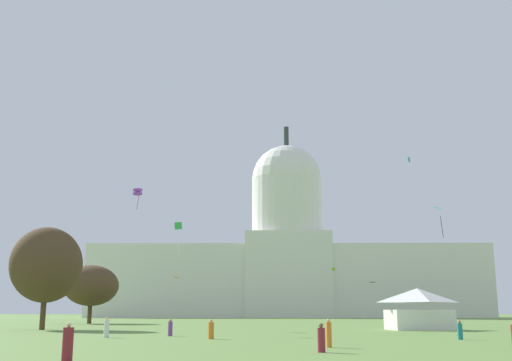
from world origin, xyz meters
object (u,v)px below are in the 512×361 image
object	(u,v)px
person_orange_mid_right	(329,334)
kite_cyan_low	(442,214)
capitol_building	(287,260)
person_purple_mid_left	(170,328)
kite_turquoise_high	(409,160)
kite_black_low	(372,283)
person_white_lawn_far_left	(107,328)
kite_violet_low	(138,192)
person_orange_edge_east	(211,330)
event_tent	(418,309)
tree_west_far	(46,265)
tree_west_near	(91,286)
person_maroon_back_right	(68,344)
kite_orange_low	(175,279)
person_teal_front_left	(460,331)
kite_green_low	(178,230)
kite_lime_low	(334,269)
person_maroon_back_left	(321,339)

from	to	relation	value
person_orange_mid_right	kite_cyan_low	size ratio (longest dim) A/B	0.47
capitol_building	person_purple_mid_left	xyz separation A→B (m)	(-16.60, -156.36, -18.51)
capitol_building	kite_turquoise_high	bearing A→B (deg)	-70.44
kite_black_low	kite_turquoise_high	xyz separation A→B (m)	(7.05, -15.43, 27.78)
person_white_lawn_far_left	kite_violet_low	size ratio (longest dim) A/B	0.60
person_orange_edge_east	kite_violet_low	distance (m)	37.05
capitol_building	event_tent	size ratio (longest dim) A/B	17.94
tree_west_far	tree_west_near	bearing A→B (deg)	96.82
tree_west_far	kite_turquoise_high	xyz separation A→B (m)	(60.47, 65.20, 29.16)
person_maroon_back_right	kite_cyan_low	world-z (taller)	kite_cyan_low
tree_west_far	person_orange_edge_east	xyz separation A→B (m)	(22.18, -24.36, -6.99)
kite_orange_low	kite_black_low	distance (m)	48.76
kite_orange_low	tree_west_far	bearing A→B (deg)	52.84
tree_west_far	kite_cyan_low	distance (m)	52.72
person_teal_front_left	kite_cyan_low	bearing A→B (deg)	168.56
person_purple_mid_left	kite_black_low	bearing A→B (deg)	88.98
event_tent	kite_green_low	bearing A→B (deg)	-157.38
person_orange_edge_east	person_orange_mid_right	bearing A→B (deg)	-11.40
capitol_building	kite_green_low	xyz separation A→B (m)	(-16.92, -150.67, -8.93)
capitol_building	kite_cyan_low	size ratio (longest dim) A/B	36.43
kite_lime_low	kite_turquoise_high	bearing A→B (deg)	-87.63
person_teal_front_left	person_white_lawn_far_left	xyz separation A→B (m)	(-28.64, 3.26, 0.10)
kite_green_low	person_orange_edge_east	bearing A→B (deg)	-35.55
person_orange_mid_right	person_white_lawn_far_left	bearing A→B (deg)	-157.72
person_teal_front_left	person_maroon_back_left	distance (m)	19.62
tree_west_far	kite_green_low	distance (m)	21.95
person_purple_mid_left	kite_violet_low	xyz separation A→B (m)	(-8.50, 24.37, 17.14)
person_orange_mid_right	person_teal_front_left	distance (m)	15.61
person_orange_edge_east	kite_lime_low	xyz separation A→B (m)	(25.85, 141.52, 14.14)
person_purple_mid_left	kite_turquoise_high	world-z (taller)	kite_turquoise_high
person_white_lawn_far_left	kite_cyan_low	xyz separation A→B (m)	(38.04, 31.78, 14.64)
kite_violet_low	kite_cyan_low	distance (m)	41.93
person_orange_mid_right	person_orange_edge_east	bearing A→B (deg)	-172.96
kite_orange_low	person_orange_mid_right	bearing A→B (deg)	70.25
person_purple_mid_left	kite_lime_low	xyz separation A→B (m)	(30.01, 135.56, 14.17)
tree_west_near	person_white_lawn_far_left	bearing A→B (deg)	-73.11
kite_black_low	person_orange_mid_right	bearing A→B (deg)	-71.75
tree_west_far	person_maroon_back_right	xyz separation A→B (m)	(17.66, -46.70, -6.92)
person_orange_edge_east	person_maroon_back_left	world-z (taller)	person_maroon_back_left
capitol_building	tree_west_far	world-z (taller)	capitol_building
person_purple_mid_left	kite_turquoise_high	xyz separation A→B (m)	(42.44, 83.60, 36.17)
tree_west_near	kite_violet_low	world-z (taller)	kite_violet_low
person_teal_front_left	kite_cyan_low	xyz separation A→B (m)	(9.40, 35.04, 14.74)
event_tent	kite_turquoise_high	world-z (taller)	kite_turquoise_high
event_tent	kite_turquoise_high	size ratio (longest dim) A/B	5.90
kite_cyan_low	kite_turquoise_high	distance (m)	59.97
event_tent	person_maroon_back_right	xyz separation A→B (m)	(-27.08, -46.67, -1.66)
event_tent	person_maroon_back_left	size ratio (longest dim) A/B	4.77
kite_black_low	person_orange_edge_east	bearing A→B (deg)	-77.14
event_tent	person_teal_front_left	xyz separation A→B (m)	(-2.95, -25.04, -1.76)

